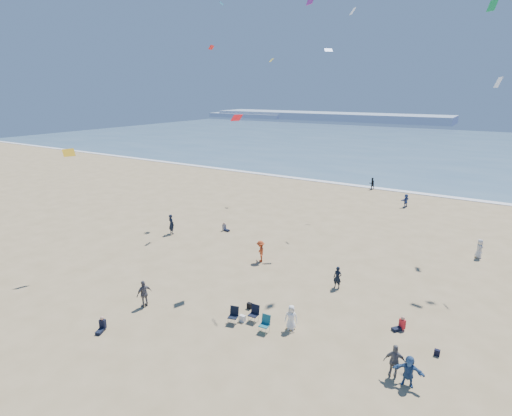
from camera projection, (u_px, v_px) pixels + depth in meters
The scene contains 12 objects.
ground at pixel (128, 386), 18.44m from camera, with size 220.00×220.00×0.00m, color tan.
ocean at pixel (440, 147), 95.80m from camera, with size 220.00×100.00×0.06m, color #476B84.
surf_line at pixel (385, 189), 55.07m from camera, with size 220.00×1.20×0.08m, color white.
headland_far at pixel (326, 116), 186.83m from camera, with size 110.00×20.00×3.20m, color #7A8EA8.
headland_near at pixel (249, 115), 203.20m from camera, with size 40.00×14.00×2.00m, color #7A8EA8.
standing_flyers at pixel (290, 264), 29.43m from camera, with size 30.48×49.84×1.92m.
seated_group at pixel (207, 332), 21.83m from camera, with size 19.53×25.46×0.84m.
chair_cluster at pixel (250, 318), 23.03m from camera, with size 2.69×1.48×1.00m.
white_tote at pixel (242, 318), 23.55m from camera, with size 0.35×0.20×0.40m, color white.
black_backpack at pixel (249, 306), 24.96m from camera, with size 0.30×0.22×0.38m, color black.
navy_bag at pixel (437, 353), 20.52m from camera, with size 0.28×0.18×0.34m, color black.
kites_aloft at pixel (450, 60), 20.36m from camera, with size 35.17×43.50×28.63m.
Camera 1 is at (13.14, -9.91, 13.12)m, focal length 28.00 mm.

